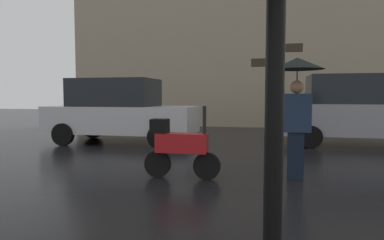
{
  "coord_description": "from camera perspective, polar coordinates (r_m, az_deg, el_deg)",
  "views": [
    {
      "loc": [
        -0.32,
        -2.19,
        1.41
      ],
      "look_at": [
        -1.7,
        4.25,
        0.94
      ],
      "focal_mm": 32.36,
      "sensor_mm": 36.0,
      "label": 1
    }
  ],
  "objects": [
    {
      "name": "pedestrian_with_umbrella",
      "position": [
        6.03,
        16.89,
        4.85
      ],
      "size": [
        0.87,
        0.87,
        2.04
      ],
      "rotation": [
        0.0,
        0.0,
        4.61
      ],
      "color": "black",
      "rests_on": "ground"
    },
    {
      "name": "parked_scooter",
      "position": [
        5.88,
        -2.11,
        -4.33
      ],
      "size": [
        1.32,
        0.32,
        1.23
      ],
      "rotation": [
        0.0,
        0.0,
        -0.33
      ],
      "color": "black",
      "rests_on": "ground"
    },
    {
      "name": "parked_car_left",
      "position": [
        10.81,
        25.39,
        1.44
      ],
      "size": [
        4.2,
        1.83,
        1.99
      ],
      "rotation": [
        0.0,
        0.0,
        -0.19
      ],
      "color": "gray",
      "rests_on": "ground"
    },
    {
      "name": "parked_car_right",
      "position": [
        10.51,
        -11.79,
        1.5
      ],
      "size": [
        4.37,
        1.94,
        1.9
      ],
      "rotation": [
        0.0,
        0.0,
        2.9
      ],
      "color": "silver",
      "rests_on": "ground"
    },
    {
      "name": "street_signpost",
      "position": [
        7.75,
        13.58,
        5.59
      ],
      "size": [
        1.08,
        0.08,
        2.68
      ],
      "color": "black",
      "rests_on": "ground"
    }
  ]
}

